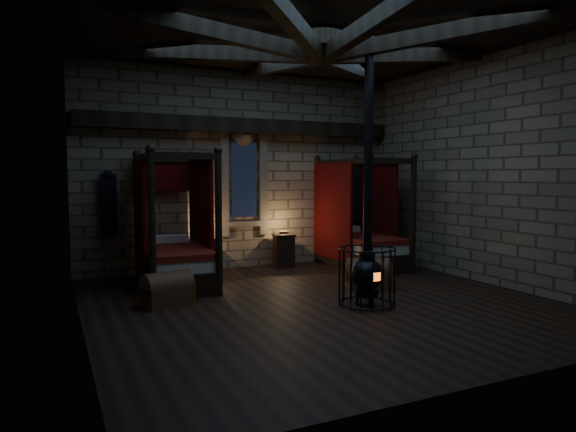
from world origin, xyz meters
name	(u,v)px	position (x,y,z in m)	size (l,w,h in m)	color
room	(319,62)	(0.00, 0.09, 3.74)	(7.02, 7.02, 4.29)	black
bed_left	(174,253)	(-1.79, 2.29, 0.59)	(1.32, 2.33, 2.37)	black
bed_right	(359,240)	(2.34, 2.48, 0.58)	(1.20, 2.25, 2.35)	black
trunk_left	(167,290)	(-2.24, 0.81, 0.24)	(0.83, 0.64, 0.54)	brown
trunk_right	(369,275)	(1.25, 0.51, 0.24)	(0.87, 0.72, 0.55)	brown
nightstand_left	(205,256)	(-1.00, 3.02, 0.38)	(0.53, 0.51, 0.89)	black
nightstand_right	(284,250)	(0.77, 3.07, 0.37)	(0.53, 0.51, 0.79)	black
stove	(367,269)	(0.54, -0.49, 0.57)	(0.88, 0.88, 4.05)	black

